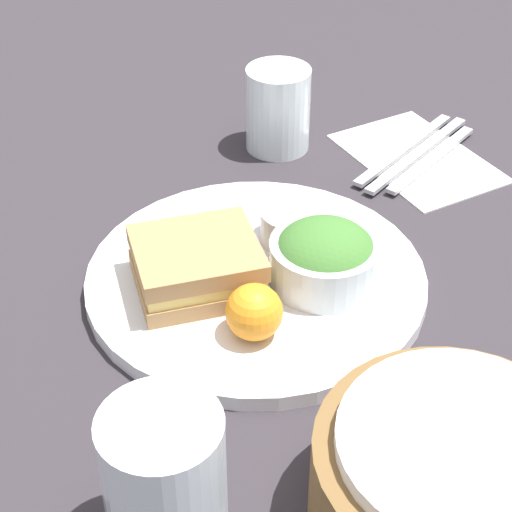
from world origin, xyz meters
TOP-DOWN VIEW (x-y plane):
  - ground_plane at (0.00, 0.00)m, footprint 4.00×4.00m
  - plate at (0.00, 0.00)m, footprint 0.32×0.32m
  - sandwich at (0.05, -0.01)m, footprint 0.13×0.12m
  - salad_bowl at (-0.05, 0.04)m, footprint 0.10×0.10m
  - dressing_cup at (-0.06, -0.03)m, footprint 0.06×0.06m
  - orange_wedge at (0.04, 0.07)m, footprint 0.05×0.05m
  - drink_glass at (0.18, 0.21)m, footprint 0.08×0.08m
  - bread_basket at (0.01, 0.29)m, footprint 0.19×0.19m
  - napkin at (-0.28, -0.11)m, footprint 0.13×0.19m
  - fork at (-0.27, -0.13)m, footprint 0.19×0.09m
  - knife at (-0.28, -0.11)m, footprint 0.20×0.09m
  - spoon at (-0.28, -0.10)m, footprint 0.17×0.08m
  - water_glass at (-0.15, -0.22)m, footprint 0.07×0.07m

SIDE VIEW (x-z plane):
  - ground_plane at x=0.00m, z-range 0.00..0.00m
  - napkin at x=-0.28m, z-range 0.00..0.00m
  - fork at x=-0.27m, z-range 0.00..0.01m
  - knife at x=-0.28m, z-range 0.00..0.01m
  - spoon at x=-0.28m, z-range 0.00..0.01m
  - plate at x=0.00m, z-range 0.00..0.02m
  - dressing_cup at x=-0.06m, z-range 0.02..0.05m
  - sandwich at x=0.05m, z-range 0.02..0.06m
  - orange_wedge at x=0.04m, z-range 0.02..0.06m
  - salad_bowl at x=-0.05m, z-range 0.01..0.07m
  - bread_basket at x=0.01m, z-range 0.00..0.09m
  - water_glass at x=-0.15m, z-range 0.00..0.10m
  - drink_glass at x=0.18m, z-range 0.00..0.12m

